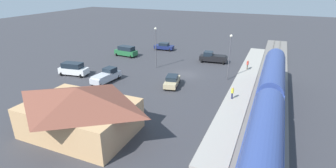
# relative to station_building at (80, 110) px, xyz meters

# --- Properties ---
(ground_plane) EXTENTS (200.00, 200.00, 0.00)m
(ground_plane) POSITION_rel_station_building_xyz_m (-4.00, -22.00, -2.68)
(ground_plane) COLOR #38383D
(railway_track) EXTENTS (4.80, 70.00, 0.30)m
(railway_track) POSITION_rel_station_building_xyz_m (-18.00, -22.00, -2.59)
(railway_track) COLOR slate
(railway_track) RESTS_ON ground
(platform) EXTENTS (3.20, 46.00, 0.30)m
(platform) POSITION_rel_station_building_xyz_m (-14.00, -22.00, -2.53)
(platform) COLOR #A8A399
(platform) RESTS_ON ground
(station_building) EXTENTS (11.85, 8.36, 5.16)m
(station_building) POSITION_rel_station_building_xyz_m (0.00, 0.00, 0.00)
(station_building) COLOR tan
(station_building) RESTS_ON ground
(pedestrian_on_platform) EXTENTS (0.36, 0.36, 1.71)m
(pedestrian_on_platform) POSITION_rel_station_building_xyz_m (-13.33, -14.27, -1.40)
(pedestrian_on_platform) COLOR #23284C
(pedestrian_on_platform) RESTS_ON platform
(pedestrian_waiting_far) EXTENTS (0.36, 0.36, 1.71)m
(pedestrian_waiting_far) POSITION_rel_station_building_xyz_m (-13.58, -28.15, -1.40)
(pedestrian_waiting_far) COLOR brown
(pedestrian_waiting_far) RESTS_ON platform
(sedan_navy) EXTENTS (4.63, 2.55, 1.74)m
(sedan_navy) POSITION_rel_station_building_xyz_m (6.52, -36.14, -1.80)
(sedan_navy) COLOR navy
(sedan_navy) RESTS_ON ground
(pickup_black) EXTENTS (5.58, 2.93, 2.14)m
(pickup_black) POSITION_rel_station_building_xyz_m (-6.54, -30.82, -1.65)
(pickup_black) COLOR black
(pickup_black) RESTS_ON ground
(suv_white) EXTENTS (5.13, 2.92, 2.22)m
(suv_white) POSITION_rel_station_building_xyz_m (13.69, -13.88, -1.53)
(suv_white) COLOR white
(suv_white) RESTS_ON ground
(pickup_silver) EXTENTS (2.44, 5.55, 2.14)m
(pickup_silver) POSITION_rel_station_building_xyz_m (6.52, -13.44, -1.65)
(pickup_silver) COLOR silver
(pickup_silver) RESTS_ON ground
(sedan_tan) EXTENTS (2.70, 4.78, 1.74)m
(sedan_tan) POSITION_rel_station_building_xyz_m (-3.89, -15.86, -1.80)
(sedan_tan) COLOR #C6B284
(sedan_tan) RESTS_ON ground
(suv_green) EXTENTS (5.05, 2.71, 2.22)m
(suv_green) POSITION_rel_station_building_xyz_m (11.85, -27.94, -1.53)
(suv_green) COLOR #236638
(suv_green) RESTS_ON ground
(light_pole_near_platform) EXTENTS (0.44, 0.44, 7.47)m
(light_pole_near_platform) POSITION_rel_station_building_xyz_m (-11.20, -22.15, 2.04)
(light_pole_near_platform) COLOR #515156
(light_pole_near_platform) RESTS_ON ground
(light_pole_lot_center) EXTENTS (0.44, 0.44, 7.52)m
(light_pole_lot_center) POSITION_rel_station_building_xyz_m (2.38, -23.24, 2.07)
(light_pole_lot_center) COLOR #515156
(light_pole_lot_center) RESTS_ON ground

